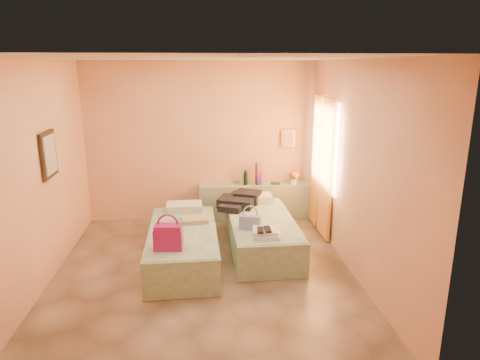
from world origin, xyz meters
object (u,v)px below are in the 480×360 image
object	(u,v)px
bed_left	(183,246)
blue_handbag	(250,222)
green_book	(275,183)
flower_vase	(294,177)
bed_right	(262,234)
headboard_ledge	(256,201)
magenta_handbag	(168,237)
towel_stack	(267,233)
water_bottle	(245,178)

from	to	relation	value
bed_left	blue_handbag	world-z (taller)	blue_handbag
green_book	blue_handbag	xyz separation A→B (m)	(-0.66, -1.73, -0.07)
green_book	flower_vase	size ratio (longest dim) A/B	0.58
bed_right	flower_vase	bearing A→B (deg)	58.04
green_book	blue_handbag	bearing A→B (deg)	-94.39
headboard_ledge	magenta_handbag	xyz separation A→B (m)	(-1.41, -2.34, 0.34)
bed_left	magenta_handbag	distance (m)	0.77
bed_left	flower_vase	bearing A→B (deg)	38.96
headboard_ledge	blue_handbag	xyz separation A→B (m)	(-0.32, -1.75, 0.27)
green_book	magenta_handbag	bearing A→B (deg)	-110.60
headboard_ledge	green_book	bearing A→B (deg)	-3.35
bed_left	towel_stack	world-z (taller)	towel_stack
flower_vase	magenta_handbag	size ratio (longest dim) A/B	0.79
headboard_ledge	water_bottle	size ratio (longest dim) A/B	8.09
bed_right	towel_stack	size ratio (longest dim) A/B	5.71
magenta_handbag	blue_handbag	size ratio (longest dim) A/B	1.17
bed_left	blue_handbag	bearing A→B (deg)	-4.08
bed_right	blue_handbag	bearing A→B (deg)	-120.49
blue_handbag	bed_left	bearing A→B (deg)	-168.43
water_bottle	green_book	bearing A→B (deg)	0.45
flower_vase	bed_right	bearing A→B (deg)	-120.87
bed_right	towel_stack	xyz separation A→B (m)	(-0.03, -0.71, 0.30)
bed_right	towel_stack	distance (m)	0.78
flower_vase	blue_handbag	world-z (taller)	flower_vase
bed_left	blue_handbag	xyz separation A→B (m)	(0.94, -0.05, 0.35)
towel_stack	green_book	bearing A→B (deg)	77.19
bed_right	blue_handbag	xyz separation A→B (m)	(-0.23, -0.40, 0.35)
blue_handbag	green_book	bearing A→B (deg)	83.77
headboard_ledge	green_book	world-z (taller)	green_book
headboard_ledge	bed_right	size ratio (longest dim) A/B	1.02
water_bottle	magenta_handbag	size ratio (longest dim) A/B	0.72
bed_left	water_bottle	size ratio (longest dim) A/B	7.89
green_book	blue_handbag	world-z (taller)	blue_handbag
bed_right	green_book	world-z (taller)	green_book
water_bottle	blue_handbag	size ratio (longest dim) A/B	0.85
magenta_handbag	bed_left	bearing A→B (deg)	81.28
bed_left	magenta_handbag	size ratio (longest dim) A/B	5.72
headboard_ledge	blue_handbag	world-z (taller)	blue_handbag
headboard_ledge	water_bottle	bearing A→B (deg)	-173.14
bed_left	water_bottle	world-z (taller)	water_bottle
water_bottle	blue_handbag	world-z (taller)	water_bottle
magenta_handbag	towel_stack	size ratio (longest dim) A/B	1.00
headboard_ledge	flower_vase	distance (m)	0.82
bed_right	flower_vase	world-z (taller)	flower_vase
bed_right	green_book	distance (m)	1.46
blue_handbag	water_bottle	bearing A→B (deg)	100.72
headboard_ledge	blue_handbag	distance (m)	1.80
blue_handbag	towel_stack	size ratio (longest dim) A/B	0.85
green_book	towel_stack	size ratio (longest dim) A/B	0.46
green_book	bed_right	bearing A→B (deg)	-91.56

